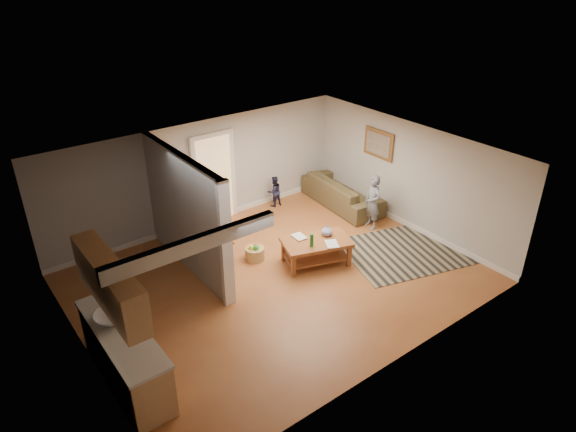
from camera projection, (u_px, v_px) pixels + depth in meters
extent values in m
plane|color=#974D26|center=(278.00, 278.00, 10.29)|extent=(7.50, 7.50, 0.00)
cube|color=#B2B0AB|center=(201.00, 174.00, 11.83)|extent=(7.50, 0.04, 2.50)
cube|color=#B2B0AB|center=(77.00, 296.00, 7.70)|extent=(0.04, 6.00, 2.50)
cube|color=#B2B0AB|center=(410.00, 176.00, 11.72)|extent=(0.04, 6.00, 2.50)
cube|color=white|center=(277.00, 162.00, 9.13)|extent=(7.50, 6.00, 0.04)
cube|color=#B2B0AB|center=(185.00, 213.00, 10.09)|extent=(0.15, 3.10, 2.50)
cube|color=white|center=(226.00, 245.00, 9.00)|extent=(0.22, 0.10, 2.50)
cube|color=white|center=(206.00, 220.00, 12.36)|extent=(7.50, 0.04, 0.12)
cube|color=white|center=(404.00, 222.00, 12.26)|extent=(0.04, 6.00, 0.12)
cube|color=#D8B272|center=(214.00, 180.00, 12.04)|extent=(0.90, 0.06, 2.10)
cube|color=tan|center=(125.00, 357.00, 7.68)|extent=(0.60, 2.20, 0.90)
cube|color=beige|center=(121.00, 332.00, 7.46)|extent=(0.64, 2.24, 0.05)
cube|color=tan|center=(109.00, 283.00, 7.04)|extent=(0.35, 2.00, 0.70)
imported|color=silver|center=(113.00, 320.00, 7.66)|extent=(0.54, 0.54, 0.19)
cube|color=#312416|center=(203.00, 196.00, 9.40)|extent=(0.03, 0.40, 0.34)
cube|color=#312416|center=(190.00, 187.00, 9.75)|extent=(0.03, 0.40, 0.34)
cube|color=#312416|center=(178.00, 178.00, 10.10)|extent=(0.03, 0.40, 0.34)
cube|color=brown|center=(379.00, 144.00, 12.17)|extent=(0.04, 0.90, 0.68)
cube|color=black|center=(407.00, 250.00, 11.22)|extent=(3.16, 2.67, 0.01)
imported|color=#494324|center=(341.00, 205.00, 13.23)|extent=(1.15, 2.46, 0.70)
cube|color=brown|center=(316.00, 242.00, 10.56)|extent=(1.56, 1.20, 0.07)
cube|color=silver|center=(316.00, 242.00, 10.56)|extent=(0.97, 0.73, 0.02)
cube|color=brown|center=(316.00, 256.00, 10.72)|extent=(1.42, 1.06, 0.03)
cube|color=brown|center=(294.00, 266.00, 10.23)|extent=(0.10, 0.10, 0.51)
cube|color=brown|center=(349.00, 255.00, 10.58)|extent=(0.10, 0.10, 0.51)
cube|color=brown|center=(283.00, 250.00, 10.77)|extent=(0.10, 0.10, 0.51)
cube|color=brown|center=(337.00, 240.00, 11.12)|extent=(0.10, 0.10, 0.51)
imported|color=navy|center=(327.00, 235.00, 10.74)|extent=(0.29, 0.29, 0.24)
cylinder|color=#166220|center=(312.00, 240.00, 10.29)|extent=(0.08, 0.08, 0.28)
imported|color=#998C4C|center=(295.00, 239.00, 10.60)|extent=(0.25, 0.32, 0.03)
imported|color=#66594C|center=(326.00, 245.00, 10.38)|extent=(0.38, 0.41, 0.03)
cube|color=brown|center=(212.00, 235.00, 10.47)|extent=(0.46, 1.14, 0.05)
cube|color=brown|center=(213.00, 248.00, 10.61)|extent=(0.41, 1.04, 0.03)
cylinder|color=brown|center=(218.00, 261.00, 10.20)|extent=(0.05, 0.05, 0.69)
cylinder|color=brown|center=(196.00, 241.00, 10.91)|extent=(0.05, 0.05, 0.69)
cylinder|color=brown|center=(230.00, 257.00, 10.35)|extent=(0.05, 0.05, 0.69)
cylinder|color=brown|center=(208.00, 237.00, 11.05)|extent=(0.05, 0.05, 0.69)
imported|color=black|center=(212.00, 233.00, 10.47)|extent=(0.15, 0.91, 0.52)
cylinder|color=white|center=(225.00, 237.00, 10.16)|extent=(0.09, 0.09, 0.17)
cube|color=black|center=(215.00, 246.00, 10.53)|extent=(0.10, 0.10, 0.91)
cube|color=black|center=(177.00, 225.00, 11.20)|extent=(0.13, 0.13, 1.01)
cylinder|color=#A07C45|center=(255.00, 253.00, 10.87)|extent=(0.41, 0.41, 0.27)
sphere|color=red|center=(256.00, 247.00, 10.86)|extent=(0.12, 0.12, 0.12)
sphere|color=yellow|center=(252.00, 248.00, 10.78)|extent=(0.12, 0.12, 0.12)
sphere|color=green|center=(256.00, 248.00, 10.75)|extent=(0.12, 0.12, 0.12)
imported|color=slate|center=(370.00, 227.00, 12.17)|extent=(0.40, 0.53, 1.31)
imported|color=#1C1D3A|center=(274.00, 205.00, 13.19)|extent=(0.39, 0.30, 0.80)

